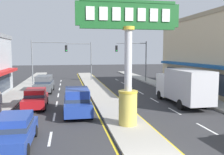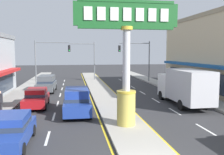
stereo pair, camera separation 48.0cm
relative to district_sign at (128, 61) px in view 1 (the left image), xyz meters
The scene contains 13 objects.
median_strip 12.63m from the district_sign, 90.00° to the left, with size 2.52×52.00×0.14m, color #A39E93.
sidewalk_left 14.00m from the district_sign, 131.93° to the left, with size 2.23×60.00×0.18m, color #9E9B93.
sidewalk_right 14.00m from the district_sign, 48.07° to the left, with size 2.23×60.00×0.18m, color #9E9B93.
lane_markings 11.38m from the district_sign, 90.00° to the left, with size 9.26×52.00×0.01m.
district_sign is the anchor object (origin of this frame).
traffic_light_left_side 21.49m from the district_sign, 107.58° to the left, with size 4.86×0.46×6.20m.
traffic_light_right_side 22.11m from the district_sign, 72.92° to the left, with size 4.86×0.46×6.20m.
traffic_light_median_far 24.83m from the district_sign, 92.82° to the left, with size 4.20×0.46×6.20m.
sedan_near_right_lane 7.29m from the district_sign, 162.09° to the right, with size 1.88×4.32×1.53m.
box_truck_far_right_lane 8.37m from the district_sign, 39.28° to the left, with size 2.29×6.91×3.12m.
sedan_mid_left_lane 9.59m from the district_sign, 133.52° to the left, with size 1.87×4.32×1.53m.
suv_far_left_oncoming 15.93m from the district_sign, 113.39° to the left, with size 2.08×4.66×1.90m.
suv_kerb_right 5.54m from the district_sign, 129.02° to the left, with size 1.97×4.60×1.90m.
Camera 1 is at (-3.62, -7.99, 4.56)m, focal length 38.74 mm.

